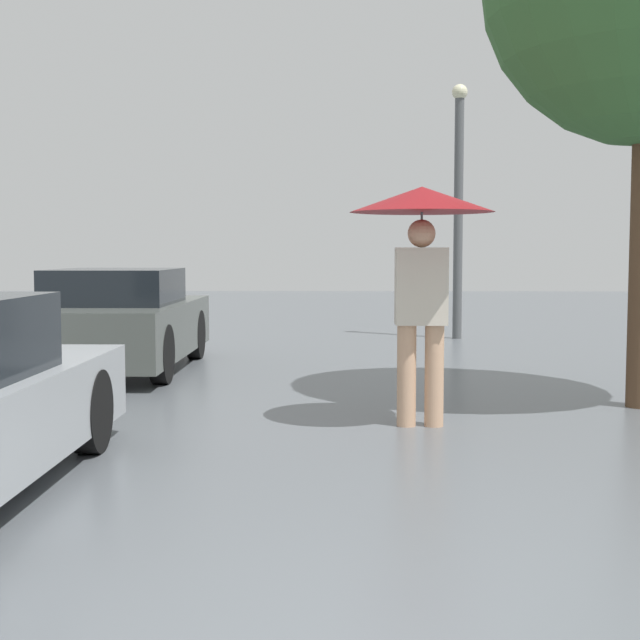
{
  "coord_description": "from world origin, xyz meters",
  "views": [
    {
      "loc": [
        -0.56,
        -2.85,
        1.48
      ],
      "look_at": [
        -0.72,
        4.62,
        0.9
      ],
      "focal_mm": 50.0,
      "sensor_mm": 36.0,
      "label": 1
    }
  ],
  "objects": [
    {
      "name": "pedestrian",
      "position": [
        0.13,
        4.62,
        1.63
      ],
      "size": [
        1.21,
        1.21,
        2.01
      ],
      "color": "tan",
      "rests_on": "ground_plane"
    },
    {
      "name": "parked_car_farthest",
      "position": [
        -3.29,
        8.1,
        0.6
      ],
      "size": [
        1.68,
        3.8,
        1.26
      ],
      "color": "#4C514C",
      "rests_on": "ground_plane"
    },
    {
      "name": "street_lamp",
      "position": [
        1.45,
        12.23,
        2.35
      ],
      "size": [
        0.26,
        0.26,
        4.25
      ],
      "color": "#515456",
      "rests_on": "ground_plane"
    }
  ]
}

